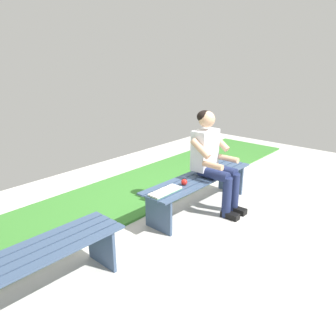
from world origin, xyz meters
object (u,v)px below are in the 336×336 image
object	(u,v)px
person_seated	(213,157)
apple	(184,182)
book_open	(165,192)
bench_near	(200,184)
bench_far	(29,267)

from	to	relation	value
person_seated	apple	size ratio (longest dim) A/B	16.98
apple	book_open	world-z (taller)	apple
apple	person_seated	bearing A→B (deg)	170.63
bench_near	apple	size ratio (longest dim) A/B	23.98
person_seated	apple	world-z (taller)	person_seated
bench_far	book_open	xyz separation A→B (m)	(-1.57, 0.00, 0.12)
bench_near	book_open	size ratio (longest dim) A/B	4.21
bench_near	bench_far	world-z (taller)	same
bench_far	book_open	distance (m)	1.57
apple	bench_far	bearing A→B (deg)	-0.69
bench_far	bench_near	bearing A→B (deg)	-180.00
bench_near	book_open	bearing A→B (deg)	0.01
book_open	person_seated	bearing A→B (deg)	173.66
bench_far	person_seated	size ratio (longest dim) A/B	1.28
apple	book_open	bearing A→B (deg)	-4.20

